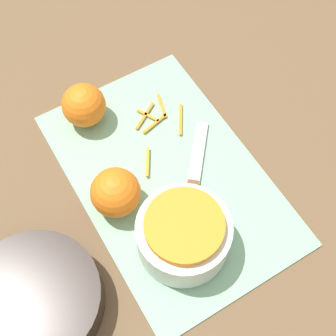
% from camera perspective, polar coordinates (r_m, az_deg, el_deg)
% --- Properties ---
extents(ground_plane, '(4.00, 4.00, 0.00)m').
position_cam_1_polar(ground_plane, '(0.81, -0.00, -1.20)').
color(ground_plane, brown).
extents(cutting_board, '(0.46, 0.30, 0.01)m').
position_cam_1_polar(cutting_board, '(0.80, -0.00, -1.11)').
color(cutting_board, '#84B793').
rests_on(cutting_board, ground_plane).
extents(bowl_speckled, '(0.14, 0.14, 0.09)m').
position_cam_1_polar(bowl_speckled, '(0.72, 1.90, -8.08)').
color(bowl_speckled, silver).
rests_on(bowl_speckled, cutting_board).
extents(bowl_dark, '(0.20, 0.20, 0.06)m').
position_cam_1_polar(bowl_dark, '(0.73, -15.81, -15.21)').
color(bowl_dark, black).
rests_on(bowl_dark, ground_plane).
extents(knife, '(0.18, 0.16, 0.02)m').
position_cam_1_polar(knife, '(0.78, 2.88, -3.13)').
color(knife, brown).
rests_on(knife, cutting_board).
extents(orange_left, '(0.08, 0.08, 0.08)m').
position_cam_1_polar(orange_left, '(0.84, -10.23, 7.53)').
color(orange_left, orange).
rests_on(orange_left, cutting_board).
extents(orange_right, '(0.08, 0.08, 0.08)m').
position_cam_1_polar(orange_right, '(0.75, -6.58, -2.71)').
color(orange_right, orange).
rests_on(orange_right, cutting_board).
extents(peel_pile, '(0.14, 0.13, 0.01)m').
position_cam_1_polar(peel_pile, '(0.86, -1.34, 5.49)').
color(peel_pile, orange).
rests_on(peel_pile, cutting_board).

